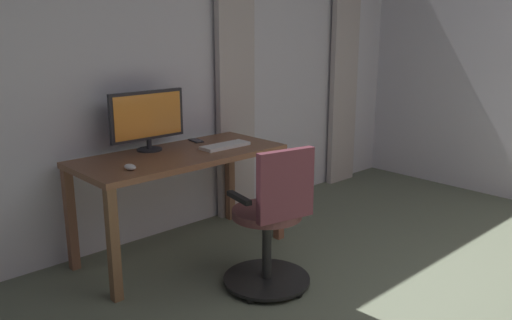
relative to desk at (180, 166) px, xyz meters
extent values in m
cube|color=silver|center=(-0.40, -0.48, 0.70)|extent=(5.31, 0.10, 2.72)
cube|color=#B7ABAA|center=(-2.32, -0.37, 0.61)|extent=(0.38, 0.06, 2.55)
cube|color=#B7ABAA|center=(-0.84, -0.37, 0.61)|extent=(0.38, 0.06, 2.55)
cube|color=brown|center=(0.00, 0.00, 0.08)|extent=(1.49, 0.67, 0.04)
cube|color=brown|center=(-0.70, 0.29, -0.30)|extent=(0.06, 0.06, 0.72)
cube|color=brown|center=(0.70, 0.29, -0.30)|extent=(0.06, 0.06, 0.72)
cube|color=brown|center=(-0.70, -0.29, -0.30)|extent=(0.06, 0.06, 0.72)
cube|color=brown|center=(0.70, -0.29, -0.30)|extent=(0.06, 0.06, 0.72)
cylinder|color=black|center=(-0.10, 0.78, -0.62)|extent=(0.56, 0.56, 0.02)
sphere|color=black|center=(-0.35, 0.83, -0.63)|extent=(0.05, 0.05, 0.05)
sphere|color=black|center=(-0.23, 0.55, -0.63)|extent=(0.05, 0.05, 0.05)
sphere|color=black|center=(0.07, 0.59, -0.63)|extent=(0.05, 0.05, 0.05)
sphere|color=black|center=(0.13, 0.88, -0.63)|extent=(0.05, 0.05, 0.05)
sphere|color=black|center=(-0.13, 1.03, -0.63)|extent=(0.05, 0.05, 0.05)
cylinder|color=black|center=(-0.10, 0.78, -0.41)|extent=(0.06, 0.06, 0.43)
cylinder|color=#542D2E|center=(-0.10, 0.78, -0.17)|extent=(0.52, 0.52, 0.05)
cube|color=#51252E|center=(-0.06, 0.97, 0.07)|extent=(0.38, 0.13, 0.42)
cube|color=black|center=(0.09, 0.74, -0.03)|extent=(0.09, 0.24, 0.03)
cube|color=black|center=(-0.30, 0.82, -0.03)|extent=(0.09, 0.24, 0.03)
cylinder|color=#232328|center=(0.12, -0.21, 0.10)|extent=(0.18, 0.18, 0.01)
cylinder|color=#232328|center=(0.12, -0.21, 0.14)|extent=(0.04, 0.04, 0.07)
cube|color=#232328|center=(0.12, -0.22, 0.35)|extent=(0.58, 0.03, 0.35)
cube|color=orange|center=(0.12, -0.20, 0.35)|extent=(0.54, 0.01, 0.30)
cube|color=white|center=(-0.34, 0.08, 0.11)|extent=(0.38, 0.14, 0.02)
ellipsoid|color=white|center=(0.48, 0.16, 0.12)|extent=(0.06, 0.10, 0.04)
cube|color=#232328|center=(-0.31, -0.23, 0.10)|extent=(0.09, 0.15, 0.01)
camera|label=1|loc=(2.06, 2.99, 0.97)|focal=36.86mm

